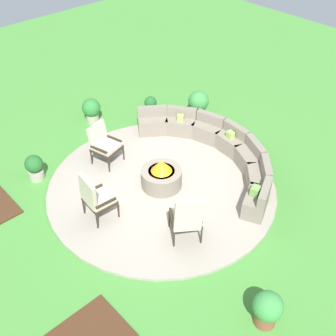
# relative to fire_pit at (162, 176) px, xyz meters

# --- Properties ---
(ground_plane) EXTENTS (24.00, 24.00, 0.00)m
(ground_plane) POSITION_rel_fire_pit_xyz_m (0.00, 0.00, -0.33)
(ground_plane) COLOR #478C38
(patio_circle) EXTENTS (5.22, 5.22, 0.06)m
(patio_circle) POSITION_rel_fire_pit_xyz_m (0.00, 0.00, -0.30)
(patio_circle) COLOR #9E9384
(patio_circle) RESTS_ON ground_plane
(fire_pit) EXTENTS (0.92, 0.92, 0.71)m
(fire_pit) POSITION_rel_fire_pit_xyz_m (0.00, 0.00, 0.00)
(fire_pit) COLOR gray
(fire_pit) RESTS_ON patio_circle
(curved_stone_bench) EXTENTS (4.49, 1.95, 0.71)m
(curved_stone_bench) POSITION_rel_fire_pit_xyz_m (0.17, 1.69, 0.01)
(curved_stone_bench) COLOR gray
(curved_stone_bench) RESTS_ON patio_circle
(lounge_chair_front_left) EXTENTS (0.73, 0.72, 1.01)m
(lounge_chair_front_left) POSITION_rel_fire_pit_xyz_m (-1.62, -0.40, 0.26)
(lounge_chair_front_left) COLOR #2D2319
(lounge_chair_front_left) RESTS_ON patio_circle
(lounge_chair_front_right) EXTENTS (0.64, 0.60, 1.15)m
(lounge_chair_front_right) POSITION_rel_fire_pit_xyz_m (-0.16, -1.67, 0.30)
(lounge_chair_front_right) COLOR #2D2319
(lounge_chair_front_right) RESTS_ON patio_circle
(lounge_chair_back_left) EXTENTS (0.79, 0.81, 1.13)m
(lounge_chair_back_left) POSITION_rel_fire_pit_xyz_m (1.51, -0.72, 0.30)
(lounge_chair_back_left) COLOR #2D2319
(lounge_chair_back_left) RESTS_ON patio_circle
(potted_plant_0) EXTENTS (0.51, 0.51, 0.69)m
(potted_plant_0) POSITION_rel_fire_pit_xyz_m (-3.40, 0.46, 0.05)
(potted_plant_0) COLOR #A89E8E
(potted_plant_0) RESTS_ON ground_plane
(potted_plant_1) EXTENTS (0.42, 0.42, 0.64)m
(potted_plant_1) POSITION_rel_fire_pit_xyz_m (-2.24, -1.95, 0.01)
(potted_plant_1) COLOR #A89E8E
(potted_plant_1) RESTS_ON ground_plane
(potted_plant_2) EXTENTS (0.58, 0.58, 0.83)m
(potted_plant_2) POSITION_rel_fire_pit_xyz_m (-1.49, 2.75, 0.12)
(potted_plant_2) COLOR #605B56
(potted_plant_2) RESTS_ON ground_plane
(potted_plant_3) EXTENTS (0.35, 0.35, 0.56)m
(potted_plant_3) POSITION_rel_fire_pit_xyz_m (-2.56, 1.90, -0.03)
(potted_plant_3) COLOR #A89E8E
(potted_plant_3) RESTS_ON ground_plane
(potted_plant_4) EXTENTS (0.51, 0.51, 0.71)m
(potted_plant_4) POSITION_rel_fire_pit_xyz_m (3.68, -1.03, 0.06)
(potted_plant_4) COLOR brown
(potted_plant_4) RESTS_ON ground_plane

